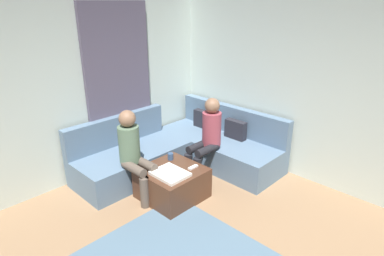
{
  "coord_description": "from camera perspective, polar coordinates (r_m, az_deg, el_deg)",
  "views": [
    {
      "loc": [
        1.3,
        -1.38,
        2.5
      ],
      "look_at": [
        -1.63,
        1.63,
        0.85
      ],
      "focal_mm": 30.49,
      "sensor_mm": 36.0,
      "label": 1
    }
  ],
  "objects": [
    {
      "name": "game_remote",
      "position": [
        4.36,
        0.19,
        -6.88
      ],
      "size": [
        0.05,
        0.15,
        0.02
      ],
      "primitive_type": "cube",
      "color": "white",
      "rests_on": "ottoman"
    },
    {
      "name": "curtain_panel",
      "position": [
        5.08,
        -12.56,
        6.71
      ],
      "size": [
        0.06,
        1.1,
        2.5
      ],
      "primitive_type": "cube",
      "color": "#595166",
      "rests_on": "ground_plane"
    },
    {
      "name": "person_on_couch_back",
      "position": [
        4.78,
        2.68,
        -1.25
      ],
      "size": [
        0.3,
        0.6,
        1.2
      ],
      "rotation": [
        0.0,
        0.0,
        3.14
      ],
      "color": "black",
      "rests_on": "ground_plane"
    },
    {
      "name": "person_on_couch_side",
      "position": [
        4.34,
        -10.12,
        -4.05
      ],
      "size": [
        0.6,
        0.3,
        1.2
      ],
      "rotation": [
        0.0,
        0.0,
        -1.57
      ],
      "color": "brown",
      "rests_on": "ground_plane"
    },
    {
      "name": "folded_blanket",
      "position": [
        4.2,
        -3.86,
        -7.99
      ],
      "size": [
        0.44,
        0.36,
        0.04
      ],
      "primitive_type": "cube",
      "color": "white",
      "rests_on": "ottoman"
    },
    {
      "name": "wall_back",
      "position": [
        4.66,
        26.66,
        4.85
      ],
      "size": [
        6.0,
        0.12,
        2.7
      ],
      "primitive_type": "cube",
      "color": "silver",
      "rests_on": "ground_plane"
    },
    {
      "name": "coffee_mug",
      "position": [
        4.57,
        -3.78,
        -4.99
      ],
      "size": [
        0.08,
        0.08,
        0.1
      ],
      "primitive_type": "cylinder",
      "color": "#334C72",
      "rests_on": "ottoman"
    },
    {
      "name": "ottoman",
      "position": [
        4.45,
        -3.5,
        -9.58
      ],
      "size": [
        0.76,
        0.76,
        0.42
      ],
      "primitive_type": "cube",
      "color": "#4C2D1E",
      "rests_on": "ground_plane"
    },
    {
      "name": "sectional_couch",
      "position": [
        5.19,
        -1.67,
        -3.87
      ],
      "size": [
        2.1,
        2.55,
        0.87
      ],
      "color": "slate",
      "rests_on": "ground_plane"
    },
    {
      "name": "wall_left",
      "position": [
        4.6,
        -26.91,
        4.63
      ],
      "size": [
        0.12,
        6.0,
        2.7
      ],
      "primitive_type": "cube",
      "color": "silver",
      "rests_on": "ground_plane"
    }
  ]
}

